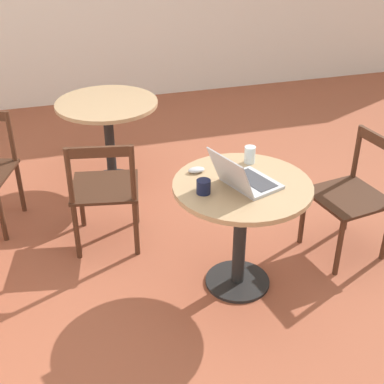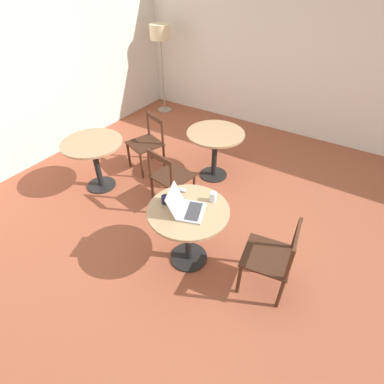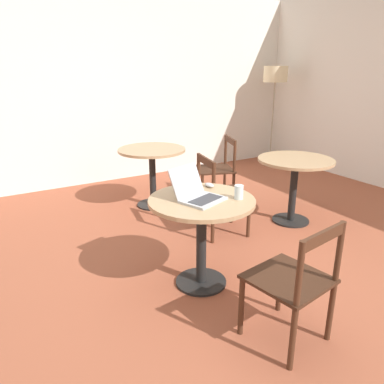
{
  "view_description": "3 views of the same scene",
  "coord_description": "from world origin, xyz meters",
  "px_view_note": "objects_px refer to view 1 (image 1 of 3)",
  "views": [
    {
      "loc": [
        -2.79,
        1.13,
        2.2
      ],
      "look_at": [
        -0.08,
        0.33,
        0.56
      ],
      "focal_mm": 50.0,
      "sensor_mm": 36.0,
      "label": 1
    },
    {
      "loc": [
        -2.11,
        -1.08,
        2.65
      ],
      "look_at": [
        -0.06,
        0.23,
        0.69
      ],
      "focal_mm": 28.0,
      "sensor_mm": 36.0,
      "label": 2
    },
    {
      "loc": [
        -1.73,
        -2.11,
        1.67
      ],
      "look_at": [
        -0.29,
        0.31,
        0.7
      ],
      "focal_mm": 35.0,
      "sensor_mm": 36.0,
      "label": 3
    }
  ],
  "objects_px": {
    "chair_near_front": "(354,196)",
    "chair_mid_left": "(105,191)",
    "cafe_table_near": "(241,207)",
    "laptop": "(245,179)",
    "cafe_table_mid": "(108,120)",
    "drinking_glass": "(250,155)",
    "mug": "(203,186)",
    "mouse": "(196,170)"
  },
  "relations": [
    {
      "from": "cafe_table_mid",
      "to": "drinking_glass",
      "type": "relative_size",
      "value": 7.66
    },
    {
      "from": "chair_near_front",
      "to": "mouse",
      "type": "height_order",
      "value": "chair_near_front"
    },
    {
      "from": "chair_near_front",
      "to": "chair_mid_left",
      "type": "bearing_deg",
      "value": 71.07
    },
    {
      "from": "chair_mid_left",
      "to": "drinking_glass",
      "type": "distance_m",
      "value": 1.01
    },
    {
      "from": "drinking_glass",
      "to": "chair_near_front",
      "type": "bearing_deg",
      "value": -98.73
    },
    {
      "from": "chair_mid_left",
      "to": "laptop",
      "type": "height_order",
      "value": "laptop"
    },
    {
      "from": "cafe_table_near",
      "to": "cafe_table_mid",
      "type": "bearing_deg",
      "value": 19.64
    },
    {
      "from": "cafe_table_near",
      "to": "drinking_glass",
      "type": "distance_m",
      "value": 0.34
    },
    {
      "from": "cafe_table_near",
      "to": "laptop",
      "type": "bearing_deg",
      "value": 176.83
    },
    {
      "from": "cafe_table_near",
      "to": "mug",
      "type": "height_order",
      "value": "mug"
    },
    {
      "from": "mouse",
      "to": "chair_mid_left",
      "type": "bearing_deg",
      "value": 47.54
    },
    {
      "from": "mouse",
      "to": "drinking_glass",
      "type": "distance_m",
      "value": 0.35
    },
    {
      "from": "chair_mid_left",
      "to": "mug",
      "type": "height_order",
      "value": "chair_mid_left"
    },
    {
      "from": "cafe_table_mid",
      "to": "chair_near_front",
      "type": "relative_size",
      "value": 0.98
    },
    {
      "from": "drinking_glass",
      "to": "mouse",
      "type": "bearing_deg",
      "value": 95.19
    },
    {
      "from": "drinking_glass",
      "to": "chair_mid_left",
      "type": "bearing_deg",
      "value": 63.39
    },
    {
      "from": "cafe_table_mid",
      "to": "laptop",
      "type": "relative_size",
      "value": 1.96
    },
    {
      "from": "chair_near_front",
      "to": "mouse",
      "type": "distance_m",
      "value": 1.1
    },
    {
      "from": "chair_near_front",
      "to": "laptop",
      "type": "height_order",
      "value": "laptop"
    },
    {
      "from": "laptop",
      "to": "mouse",
      "type": "distance_m",
      "value": 0.32
    },
    {
      "from": "cafe_table_mid",
      "to": "mug",
      "type": "distance_m",
      "value": 1.6
    },
    {
      "from": "cafe_table_mid",
      "to": "chair_near_front",
      "type": "xyz_separation_m",
      "value": [
        -1.4,
        -1.39,
        -0.14
      ]
    },
    {
      "from": "laptop",
      "to": "drinking_glass",
      "type": "distance_m",
      "value": 0.31
    },
    {
      "from": "chair_mid_left",
      "to": "cafe_table_near",
      "type": "bearing_deg",
      "value": -133.04
    },
    {
      "from": "cafe_table_mid",
      "to": "chair_near_front",
      "type": "distance_m",
      "value": 1.98
    },
    {
      "from": "cafe_table_near",
      "to": "cafe_table_mid",
      "type": "distance_m",
      "value": 1.63
    },
    {
      "from": "cafe_table_near",
      "to": "chair_near_front",
      "type": "height_order",
      "value": "chair_near_front"
    },
    {
      "from": "cafe_table_mid",
      "to": "chair_near_front",
      "type": "bearing_deg",
      "value": -135.19
    },
    {
      "from": "chair_mid_left",
      "to": "mouse",
      "type": "distance_m",
      "value": 0.74
    },
    {
      "from": "cafe_table_mid",
      "to": "chair_mid_left",
      "type": "xyz_separation_m",
      "value": [
        -0.87,
        0.16,
        -0.14
      ]
    },
    {
      "from": "chair_mid_left",
      "to": "drinking_glass",
      "type": "height_order",
      "value": "drinking_glass"
    },
    {
      "from": "cafe_table_near",
      "to": "chair_mid_left",
      "type": "distance_m",
      "value": 0.98
    },
    {
      "from": "mug",
      "to": "mouse",
      "type": "bearing_deg",
      "value": -7.7
    },
    {
      "from": "mug",
      "to": "drinking_glass",
      "type": "bearing_deg",
      "value": -54.48
    },
    {
      "from": "cafe_table_mid",
      "to": "drinking_glass",
      "type": "height_order",
      "value": "drinking_glass"
    },
    {
      "from": "cafe_table_near",
      "to": "chair_mid_left",
      "type": "bearing_deg",
      "value": 46.96
    },
    {
      "from": "cafe_table_mid",
      "to": "laptop",
      "type": "xyz_separation_m",
      "value": [
        -1.56,
        -0.54,
        0.2
      ]
    },
    {
      "from": "chair_near_front",
      "to": "mouse",
      "type": "xyz_separation_m",
      "value": [
        0.08,
        1.06,
        0.31
      ]
    },
    {
      "from": "cafe_table_near",
      "to": "mouse",
      "type": "relative_size",
      "value": 8.03
    },
    {
      "from": "mug",
      "to": "cafe_table_mid",
      "type": "bearing_deg",
      "value": 10.91
    },
    {
      "from": "cafe_table_mid",
      "to": "mouse",
      "type": "relative_size",
      "value": 8.03
    },
    {
      "from": "cafe_table_mid",
      "to": "mug",
      "type": "bearing_deg",
      "value": -169.09
    }
  ]
}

